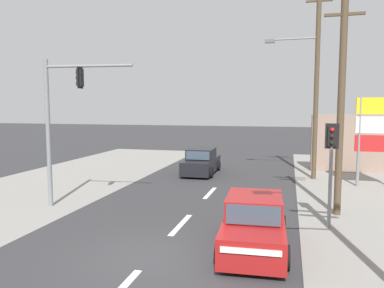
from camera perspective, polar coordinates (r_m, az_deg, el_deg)
The scene contains 10 objects.
ground_plane at distance 10.71m, azimuth -6.43°, elevation -16.89°, with size 140.00×140.00×0.00m, color #303033.
lane_dash_mid at distance 13.38m, azimuth -1.72°, elevation -12.17°, with size 0.20×2.40×0.01m, color silver.
lane_dash_far at distance 18.07m, azimuth 2.77°, elevation -7.44°, with size 0.20×2.40×0.01m, color silver.
utility_pole_midground_right at distance 14.97m, azimuth 21.80°, elevation 6.80°, with size 1.80×0.26×8.54m.
utility_pole_background_right at distance 22.18m, azimuth 18.17°, elevation 9.92°, with size 3.78×0.35×10.95m.
traffic_signal_mast at distance 15.98m, azimuth -19.47°, elevation 4.38°, with size 3.68×0.51×6.00m.
pedestal_signal_right_kerb at distance 13.30m, azimuth 20.45°, elevation -1.97°, with size 0.44×0.30×3.56m.
shopping_plaza_sign at distance 21.08m, azimuth 26.45°, elevation 2.04°, with size 2.10×0.16×4.60m.
sedan_oncoming_mid at distance 23.06m, azimuth 1.43°, elevation -2.80°, with size 1.95×4.27×1.56m.
sedan_kerbside_parked at distance 11.25m, azimuth 9.45°, elevation -12.01°, with size 2.05×4.32×1.56m.
Camera 1 is at (3.58, -9.22, 4.11)m, focal length 35.00 mm.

